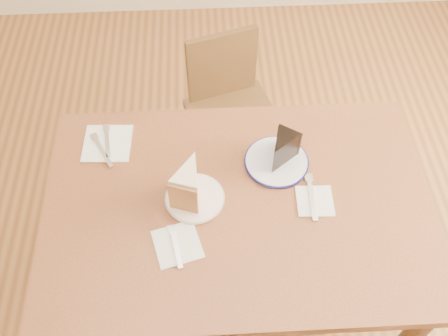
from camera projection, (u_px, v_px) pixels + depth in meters
ground at (234, 296)px, 2.14m from camera, size 4.00×4.00×0.00m
table at (237, 219)px, 1.61m from camera, size 1.20×0.80×0.75m
chair_far at (231, 110)px, 2.22m from camera, size 0.46×0.46×0.75m
plate_cream at (195, 198)px, 1.54m from camera, size 0.18×0.18×0.01m
plate_navy at (276, 162)px, 1.62m from camera, size 0.20×0.20×0.01m
carrot_cake at (190, 181)px, 1.50m from camera, size 0.12×0.14×0.11m
chocolate_cake at (281, 152)px, 1.58m from camera, size 0.13×0.14×0.09m
napkin_cream at (177, 244)px, 1.45m from camera, size 0.16×0.16×0.00m
napkin_navy at (315, 201)px, 1.54m from camera, size 0.12×0.12×0.00m
napkin_spare at (107, 143)px, 1.67m from camera, size 0.16×0.16×0.00m
fork_cream at (176, 247)px, 1.44m from camera, size 0.04×0.14×0.00m
knife_navy at (312, 197)px, 1.54m from camera, size 0.02×0.17×0.00m
fork_spare at (107, 141)px, 1.67m from camera, size 0.03×0.14×0.00m
knife_spare at (102, 150)px, 1.65m from camera, size 0.09×0.15×0.00m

